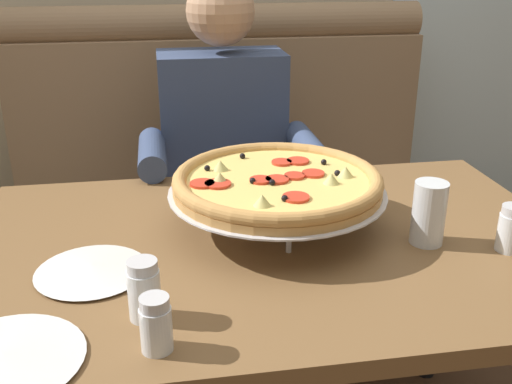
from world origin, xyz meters
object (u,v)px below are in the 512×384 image
object	(u,v)px
dining_table	(274,274)
drinking_glass	(428,217)
pizza	(277,183)
shaker_parmesan	(511,232)
booth_bench	(228,212)
shaker_pepper_flakes	(144,294)
plate_near_right	(3,358)
shaker_oregano	(156,328)
diner_main	(227,157)
plate_near_left	(91,269)

from	to	relation	value
dining_table	drinking_glass	distance (m)	0.36
pizza	shaker_parmesan	size ratio (longest dim) A/B	4.83
booth_bench	shaker_parmesan	distance (m)	1.19
drinking_glass	shaker_pepper_flakes	bearing A→B (deg)	-162.60
dining_table	drinking_glass	size ratio (longest dim) A/B	9.52
shaker_pepper_flakes	plate_near_right	distance (m)	0.24
shaker_oregano	plate_near_right	distance (m)	0.24
booth_bench	shaker_parmesan	world-z (taller)	booth_bench
dining_table	diner_main	world-z (taller)	diner_main
diner_main	pizza	distance (m)	0.58
diner_main	plate_near_right	distance (m)	1.08
diner_main	plate_near_right	size ratio (longest dim) A/B	5.09
shaker_parmesan	shaker_pepper_flakes	size ratio (longest dim) A/B	0.92
shaker_pepper_flakes	shaker_oregano	size ratio (longest dim) A/B	1.15
dining_table	drinking_glass	xyz separation A→B (m)	(0.32, -0.06, 0.15)
dining_table	pizza	distance (m)	0.20
shaker_pepper_flakes	drinking_glass	xyz separation A→B (m)	(0.60, 0.19, 0.01)
dining_table	plate_near_right	xyz separation A→B (m)	(-0.49, -0.34, 0.10)
dining_table	shaker_pepper_flakes	distance (m)	0.40
shaker_parmesan	shaker_oregano	distance (m)	0.77
plate_near_right	dining_table	bearing A→B (deg)	34.71
plate_near_left	drinking_glass	world-z (taller)	drinking_glass
booth_bench	dining_table	size ratio (longest dim) A/B	1.19
shaker_parmesan	plate_near_left	xyz separation A→B (m)	(-0.86, 0.04, -0.03)
booth_bench	drinking_glass	distance (m)	1.09
shaker_oregano	diner_main	bearing A→B (deg)	76.88
dining_table	plate_near_right	world-z (taller)	plate_near_right
plate_near_right	diner_main	bearing A→B (deg)	64.57
dining_table	drinking_glass	world-z (taller)	drinking_glass
booth_bench	plate_near_left	world-z (taller)	booth_bench
diner_main	plate_near_right	bearing A→B (deg)	-115.43
drinking_glass	shaker_oregano	bearing A→B (deg)	-154.16
diner_main	plate_near_left	xyz separation A→B (m)	(-0.35, -0.72, 0.03)
diner_main	pizza	size ratio (longest dim) A/B	2.60
diner_main	booth_bench	bearing A→B (deg)	83.49
pizza	drinking_glass	distance (m)	0.34
shaker_oregano	drinking_glass	world-z (taller)	drinking_glass
shaker_parmesan	drinking_glass	xyz separation A→B (m)	(-0.16, 0.06, 0.02)
diner_main	shaker_pepper_flakes	distance (m)	0.92
diner_main	pizza	xyz separation A→B (m)	(0.05, -0.56, 0.13)
booth_bench	plate_near_right	world-z (taller)	booth_bench
shaker_parmesan	dining_table	bearing A→B (deg)	165.12
plate_near_left	plate_near_right	bearing A→B (deg)	-113.12
booth_bench	dining_table	distance (m)	0.93
dining_table	plate_near_left	bearing A→B (deg)	-167.81
plate_near_left	shaker_pepper_flakes	bearing A→B (deg)	-57.97
pizza	drinking_glass	xyz separation A→B (m)	(0.30, -0.13, -0.05)
shaker_oregano	dining_table	bearing A→B (deg)	53.23
pizza	dining_table	bearing A→B (deg)	-104.70
dining_table	plate_near_left	distance (m)	0.40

